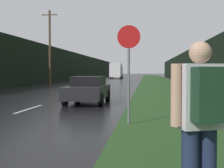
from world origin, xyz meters
The scene contains 12 objects.
grass_verge centered at (6.99, 40.00, 0.01)m, with size 6.00×240.00×0.02m, color #26471E.
lane_stripe_c centered at (0.00, 12.14, 0.00)m, with size 0.12×3.00×0.01m, color silver.
lane_stripe_d centered at (0.00, 19.14, 0.00)m, with size 0.12×3.00×0.01m, color silver.
lane_stripe_e centered at (0.00, 26.14, 0.00)m, with size 0.12×3.00×0.01m, color silver.
lane_stripe_f centered at (0.00, 33.14, 0.00)m, with size 0.12×3.00×0.01m, color silver.
treeline_far_side centered at (-9.99, 50.00, 2.68)m, with size 2.00×140.00×5.37m, color black.
treeline_near_side centered at (12.99, 50.00, 2.66)m, with size 2.00×140.00×5.31m, color black.
utility_pole_far centered at (-6.04, 34.27, 4.39)m, with size 1.80×0.24×8.52m.
stop_sign centered at (4.32, 8.70, 1.75)m, with size 0.67×0.07×2.88m.
hitchhiker_with_backpack centered at (5.38, 2.98, 1.06)m, with size 0.61×0.53×1.85m.
car_passing_near centered at (2.00, 14.81, 0.67)m, with size 1.85×4.18×1.32m.
delivery_truck centered at (-2.00, 72.10, 1.83)m, with size 2.65×7.53×3.48m.
Camera 1 is at (4.81, -0.31, 1.53)m, focal length 50.00 mm.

